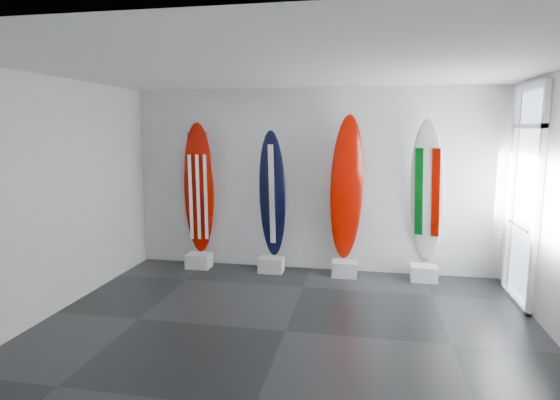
% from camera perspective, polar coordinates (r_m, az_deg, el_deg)
% --- Properties ---
extents(floor, '(6.00, 6.00, 0.00)m').
position_cam_1_polar(floor, '(5.58, 0.66, -15.97)').
color(floor, black).
rests_on(floor, ground).
extents(ceiling, '(6.00, 6.00, 0.00)m').
position_cam_1_polar(ceiling, '(5.11, 0.72, 16.22)').
color(ceiling, white).
rests_on(ceiling, wall_back).
extents(wall_back, '(6.00, 0.00, 6.00)m').
position_cam_1_polar(wall_back, '(7.59, 3.96, 2.43)').
color(wall_back, silver).
rests_on(wall_back, ground).
extents(wall_front, '(6.00, 0.00, 6.00)m').
position_cam_1_polar(wall_front, '(2.77, -8.39, -8.92)').
color(wall_front, silver).
rests_on(wall_front, ground).
extents(wall_left, '(0.00, 5.00, 5.00)m').
position_cam_1_polar(wall_left, '(6.38, -26.91, 0.28)').
color(wall_left, silver).
rests_on(wall_left, ground).
extents(display_block_usa, '(0.40, 0.30, 0.24)m').
position_cam_1_polar(display_block_usa, '(8.00, -10.04, -7.44)').
color(display_block_usa, silver).
rests_on(display_block_usa, floor).
extents(surfboard_usa, '(0.53, 0.28, 2.22)m').
position_cam_1_polar(surfboard_usa, '(7.84, -10.02, 1.39)').
color(surfboard_usa, '#9D0900').
rests_on(surfboard_usa, display_block_usa).
extents(display_block_navy, '(0.40, 0.30, 0.24)m').
position_cam_1_polar(display_block_navy, '(7.66, -1.09, -8.05)').
color(display_block_navy, silver).
rests_on(display_block_navy, floor).
extents(surfboard_navy, '(0.50, 0.30, 2.09)m').
position_cam_1_polar(surfboard_navy, '(7.50, -0.97, 0.69)').
color(surfboard_navy, black).
rests_on(surfboard_navy, display_block_navy).
extents(display_block_swiss, '(0.40, 0.30, 0.24)m').
position_cam_1_polar(display_block_swiss, '(7.52, 8.04, -8.46)').
color(display_block_swiss, silver).
rests_on(display_block_swiss, floor).
extents(surfboard_swiss, '(0.58, 0.41, 2.33)m').
position_cam_1_polar(surfboard_swiss, '(7.34, 8.29, 1.38)').
color(surfboard_swiss, '#9D0900').
rests_on(surfboard_swiss, display_block_swiss).
extents(display_block_italy, '(0.40, 0.30, 0.24)m').
position_cam_1_polar(display_block_italy, '(7.57, 17.43, -8.67)').
color(display_block_italy, silver).
rests_on(display_block_italy, floor).
extents(surfboard_italy, '(0.63, 0.59, 2.27)m').
position_cam_1_polar(surfboard_italy, '(7.40, 17.78, 0.82)').
color(surfboard_italy, white).
rests_on(surfboard_italy, display_block_italy).
extents(wall_outlet, '(0.09, 0.02, 0.13)m').
position_cam_1_polar(wall_outlet, '(8.42, -13.01, -5.10)').
color(wall_outlet, silver).
rests_on(wall_outlet, wall_back).
extents(glass_door, '(0.12, 1.16, 2.85)m').
position_cam_1_polar(glass_door, '(6.93, 28.12, 0.17)').
color(glass_door, white).
rests_on(glass_door, floor).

